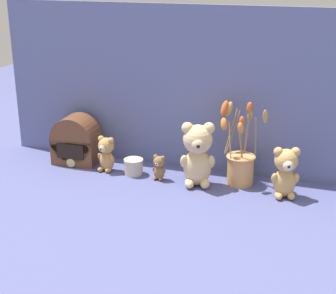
# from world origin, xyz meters

# --- Properties ---
(ground_plane) EXTENTS (4.00, 4.00, 0.00)m
(ground_plane) POSITION_xyz_m (0.00, 0.00, 0.00)
(ground_plane) COLOR #4C5184
(backdrop_wall) EXTENTS (1.53, 0.02, 0.66)m
(backdrop_wall) POSITION_xyz_m (0.00, 0.17, 0.33)
(backdrop_wall) COLOR slate
(backdrop_wall) RESTS_ON ground
(teddy_bear_large) EXTENTS (0.14, 0.13, 0.25)m
(teddy_bear_large) POSITION_xyz_m (0.12, -0.00, 0.13)
(teddy_bear_large) COLOR #DBBC84
(teddy_bear_large) RESTS_ON ground
(teddy_bear_medium) EXTENTS (0.11, 0.10, 0.19)m
(teddy_bear_medium) POSITION_xyz_m (0.45, -0.00, 0.10)
(teddy_bear_medium) COLOR tan
(teddy_bear_medium) RESTS_ON ground
(teddy_bear_small) EXTENTS (0.08, 0.07, 0.15)m
(teddy_bear_small) POSITION_xyz_m (-0.26, 0.02, 0.08)
(teddy_bear_small) COLOR tan
(teddy_bear_small) RESTS_ON ground
(teddy_bear_tiny) EXTENTS (0.05, 0.05, 0.10)m
(teddy_bear_tiny) POSITION_xyz_m (-0.03, 0.00, 0.05)
(teddy_bear_tiny) COLOR olive
(teddy_bear_tiny) RESTS_ON ground
(flower_vase) EXTENTS (0.19, 0.13, 0.32)m
(flower_vase) POSITION_xyz_m (0.27, 0.06, 0.09)
(flower_vase) COLOR tan
(flower_vase) RESTS_ON ground
(vintage_radio) EXTENTS (0.19, 0.14, 0.21)m
(vintage_radio) POSITION_xyz_m (-0.42, 0.06, 0.09)
(vintage_radio) COLOR brown
(vintage_radio) RESTS_ON ground
(decorative_tin_tall) EXTENTS (0.08, 0.08, 0.06)m
(decorative_tin_tall) POSITION_xyz_m (-0.14, 0.02, 0.03)
(decorative_tin_tall) COLOR beige
(decorative_tin_tall) RESTS_ON ground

